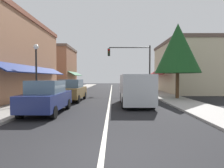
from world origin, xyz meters
The scene contains 13 objects.
ground_plane centered at (0.00, 18.00, 0.00)m, with size 80.00×80.00×0.00m, color black.
sidewalk_left centered at (-5.50, 18.00, 0.06)m, with size 2.60×56.00×0.12m, color gray.
sidewalk_right centered at (5.50, 18.00, 0.06)m, with size 2.60×56.00×0.12m, color #A39E99.
lane_center_stripe centered at (0.00, 18.00, 0.00)m, with size 0.14×52.00×0.01m, color silver.
storefront_left_block centered at (-9.62, 12.00, 3.63)m, with size 6.96×14.20×7.26m.
storefront_right_block centered at (9.77, 20.00, 3.24)m, with size 7.27×10.20×6.46m.
storefront_far_left centered at (-9.24, 28.00, 3.55)m, with size 6.19×8.20×7.10m.
parked_car_nearest_left centered at (-3.26, 5.67, 0.88)m, with size 1.78×4.10×1.77m.
parked_car_second_left centered at (-3.09, 10.92, 0.88)m, with size 1.87×4.15×1.77m.
van_in_lane centered at (1.84, 8.72, 1.15)m, with size 2.02×5.19×2.12m.
traffic_signal_mast_arm centered at (3.01, 18.61, 4.01)m, with size 5.27×0.50×5.86m.
street_lamp_left_near centered at (-5.08, 8.73, 2.91)m, with size 0.36×0.36×4.24m.
tree_right_near centered at (5.93, 12.09, 4.46)m, with size 3.92×3.92×6.63m.
Camera 1 is at (0.27, -4.18, 1.93)m, focal length 29.72 mm.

